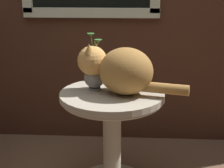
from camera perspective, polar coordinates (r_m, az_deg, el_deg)
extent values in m
cube|color=beige|center=(2.52, -3.59, 11.88)|extent=(0.99, 0.03, 0.07)
cylinder|color=#B2A893|center=(2.03, 0.00, -9.77)|extent=(0.11, 0.11, 0.55)
cylinder|color=#B2A893|center=(1.92, 0.00, -1.92)|extent=(0.59, 0.59, 0.03)
torus|color=#B2A893|center=(1.93, 0.00, -2.70)|extent=(0.57, 0.57, 0.02)
ellipsoid|color=#AD7A3D|center=(1.85, 2.36, 2.16)|extent=(0.35, 0.33, 0.26)
sphere|color=#E2A356|center=(1.90, -3.34, 3.95)|extent=(0.17, 0.17, 0.17)
cone|color=#AD7A3D|center=(1.93, -2.90, 6.42)|extent=(0.05, 0.05, 0.06)
cone|color=#AD7A3D|center=(1.84, -3.89, 5.91)|extent=(0.05, 0.05, 0.06)
cylinder|color=#AD7A3D|center=(1.84, 8.67, -0.73)|extent=(0.28, 0.12, 0.06)
cylinder|color=#99999E|center=(1.97, -2.94, -0.76)|extent=(0.07, 0.07, 0.01)
ellipsoid|color=#99999E|center=(1.95, -2.97, 1.07)|extent=(0.12, 0.12, 0.12)
cylinder|color=#99999E|center=(1.93, -3.00, 3.30)|extent=(0.07, 0.07, 0.07)
torus|color=#99999E|center=(1.92, -3.02, 4.26)|extent=(0.08, 0.08, 0.01)
cylinder|color=#387533|center=(1.92, -3.30, 6.26)|extent=(0.03, 0.03, 0.13)
cone|color=#387533|center=(1.92, -3.59, 8.26)|extent=(0.04, 0.04, 0.02)
cylinder|color=#387533|center=(1.91, -2.67, 5.74)|extent=(0.03, 0.01, 0.10)
cone|color=#387533|center=(1.90, -2.32, 7.24)|extent=(0.04, 0.04, 0.02)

